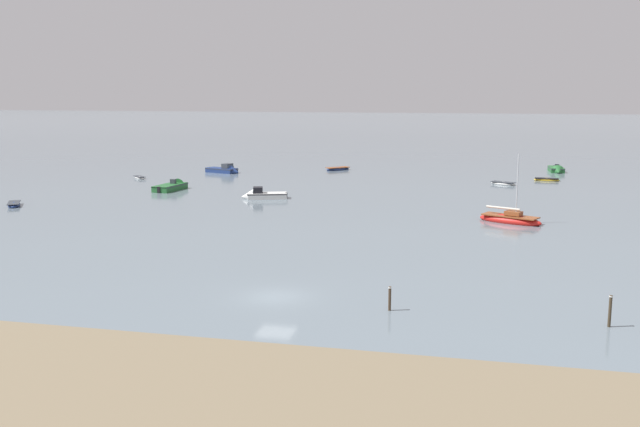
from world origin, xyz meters
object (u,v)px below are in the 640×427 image
(motorboat_moored_0, at_px, (260,196))
(rowboat_moored_4, at_px, (14,205))
(motorboat_moored_1, at_px, (174,187))
(rowboat_moored_0, at_px, (547,180))
(mooring_post_left, at_px, (390,299))
(rowboat_moored_3, at_px, (140,178))
(motorboat_moored_2, at_px, (226,171))
(motorboat_moored_3, at_px, (557,170))
(rowboat_moored_1, at_px, (338,169))
(rowboat_moored_2, at_px, (503,184))
(mooring_post_near, at_px, (610,312))
(sailboat_moored_0, at_px, (510,219))

(motorboat_moored_0, relative_size, rowboat_moored_4, 1.53)
(motorboat_moored_0, distance_m, motorboat_moored_1, 15.47)
(rowboat_moored_4, bearing_deg, rowboat_moored_0, -90.47)
(motorboat_moored_1, relative_size, mooring_post_left, 4.02)
(rowboat_moored_3, xyz_separation_m, mooring_post_left, (47.60, -59.21, 0.61))
(motorboat_moored_0, height_order, mooring_post_left, mooring_post_left)
(motorboat_moored_2, relative_size, motorboat_moored_3, 1.04)
(rowboat_moored_1, distance_m, rowboat_moored_2, 30.90)
(mooring_post_near, height_order, mooring_post_left, mooring_post_near)
(motorboat_moored_1, bearing_deg, rowboat_moored_3, 51.99)
(rowboat_moored_1, bearing_deg, rowboat_moored_0, -56.73)
(rowboat_moored_0, xyz_separation_m, mooring_post_near, (-1.93, -70.98, 0.74))
(motorboat_moored_0, bearing_deg, motorboat_moored_1, -38.32)
(rowboat_moored_1, height_order, mooring_post_left, mooring_post_left)
(motorboat_moored_1, relative_size, motorboat_moored_3, 1.09)
(rowboat_moored_2, bearing_deg, rowboat_moored_0, 71.95)
(motorboat_moored_1, distance_m, motorboat_moored_2, 20.84)
(motorboat_moored_1, xyz_separation_m, rowboat_moored_1, (17.54, 29.24, -0.12))
(motorboat_moored_1, distance_m, mooring_post_near, 70.05)
(motorboat_moored_1, xyz_separation_m, mooring_post_near, (50.01, -49.04, 0.59))
(rowboat_moored_1, bearing_deg, rowboat_moored_2, -70.75)
(mooring_post_left, bearing_deg, rowboat_moored_4, 148.08)
(motorboat_moored_3, xyz_separation_m, rowboat_moored_2, (-9.25, -18.95, -0.13))
(mooring_post_near, bearing_deg, rowboat_moored_4, 153.57)
(motorboat_moored_1, bearing_deg, rowboat_moored_0, -60.67)
(rowboat_moored_0, bearing_deg, motorboat_moored_1, 26.73)
(rowboat_moored_1, height_order, rowboat_moored_2, rowboat_moored_1)
(motorboat_moored_0, xyz_separation_m, rowboat_moored_4, (-27.11, -12.46, -0.17))
(rowboat_moored_0, distance_m, rowboat_moored_4, 75.87)
(rowboat_moored_0, xyz_separation_m, mooring_post_left, (-14.96, -70.74, 0.58))
(motorboat_moored_2, height_order, mooring_post_left, motorboat_moored_2)
(motorboat_moored_1, relative_size, motorboat_moored_2, 1.05)
(rowboat_moored_0, relative_size, rowboat_moored_1, 0.90)
(rowboat_moored_3, bearing_deg, motorboat_moored_1, -1.28)
(motorboat_moored_2, distance_m, rowboat_moored_4, 40.75)
(rowboat_moored_2, bearing_deg, mooring_post_near, -57.20)
(motorboat_moored_0, xyz_separation_m, rowboat_moored_2, (30.83, 21.14, -0.17))
(motorboat_moored_0, bearing_deg, rowboat_moored_3, -49.99)
(motorboat_moored_2, xyz_separation_m, rowboat_moored_3, (-10.61, -10.44, -0.22))
(rowboat_moored_1, height_order, rowboat_moored_3, rowboat_moored_1)
(mooring_post_near, bearing_deg, motorboat_moored_1, 135.56)
(sailboat_moored_0, xyz_separation_m, rowboat_moored_2, (-0.06, 31.36, -0.17))
(motorboat_moored_1, relative_size, rowboat_moored_2, 1.75)
(rowboat_moored_2, relative_size, rowboat_moored_4, 0.98)
(rowboat_moored_0, height_order, sailboat_moored_0, sailboat_moored_0)
(sailboat_moored_0, height_order, rowboat_moored_2, sailboat_moored_0)
(motorboat_moored_0, bearing_deg, rowboat_moored_1, -112.74)
(rowboat_moored_4, distance_m, mooring_post_near, 69.96)
(motorboat_moored_0, height_order, rowboat_moored_3, motorboat_moored_0)
(rowboat_moored_3, bearing_deg, mooring_post_left, -8.04)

